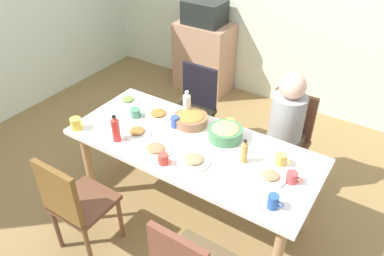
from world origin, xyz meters
name	(u,v)px	position (x,y,z in m)	size (l,w,h in m)	color
ground_plane	(192,209)	(0.00, 0.00, 0.00)	(6.33, 6.33, 0.00)	olive
dining_table	(192,152)	(0.00, 0.00, 0.65)	(1.96, 0.83, 0.73)	white
chair_0	(74,202)	(-0.49, -0.79, 0.51)	(0.40, 0.40, 0.90)	brown
chair_2	(194,105)	(-0.49, 0.79, 0.51)	(0.40, 0.40, 0.90)	black
chair_3	(286,136)	(0.49, 0.79, 0.51)	(0.40, 0.40, 0.90)	brown
person_3	(286,123)	(0.49, 0.70, 0.70)	(0.30, 0.30, 1.16)	brown
plate_0	(194,160)	(0.12, -0.17, 0.74)	(0.25, 0.25, 0.04)	silver
plate_1	(270,177)	(0.66, -0.03, 0.74)	(0.22, 0.22, 0.04)	silver
plate_2	(158,114)	(-0.46, 0.18, 0.74)	(0.25, 0.25, 0.04)	silver
plate_3	(156,149)	(-0.18, -0.22, 0.74)	(0.25, 0.25, 0.04)	#ECE5C4
plate_4	(128,100)	(-0.83, 0.21, 0.74)	(0.20, 0.20, 0.04)	white
plate_5	(137,132)	(-0.44, -0.12, 0.74)	(0.22, 0.22, 0.04)	silver
bowl_0	(225,132)	(0.18, 0.20, 0.79)	(0.27, 0.27, 0.11)	#458153
bowl_1	(191,119)	(-0.16, 0.23, 0.78)	(0.28, 0.28, 0.10)	#966645
cup_0	(273,202)	(0.78, -0.27, 0.78)	(0.11, 0.07, 0.10)	#2A57A5
cup_1	(281,159)	(0.66, 0.15, 0.77)	(0.12, 0.08, 0.09)	#E4C356
cup_2	(76,124)	(-0.90, -0.34, 0.78)	(0.13, 0.09, 0.10)	#EACE4C
cup_3	(163,159)	(-0.05, -0.30, 0.77)	(0.11, 0.07, 0.08)	#D44438
cup_4	(292,177)	(0.79, 0.01, 0.77)	(0.11, 0.08, 0.08)	#CA4344
cup_5	(175,122)	(-0.24, 0.12, 0.78)	(0.11, 0.07, 0.09)	#3353A1
cup_6	(230,125)	(0.15, 0.33, 0.77)	(0.12, 0.08, 0.08)	yellow
cup_7	(136,113)	(-0.61, 0.06, 0.77)	(0.12, 0.09, 0.07)	#4B8464
bottle_0	(116,129)	(-0.52, -0.28, 0.84)	(0.06, 0.06, 0.23)	red
bottle_1	(187,105)	(-0.24, 0.29, 0.85)	(0.06, 0.06, 0.25)	silver
bottle_2	(244,152)	(0.42, 0.03, 0.82)	(0.05, 0.05, 0.19)	tan
side_cabinet	(204,58)	(-1.07, 1.93, 0.45)	(0.70, 0.44, 0.90)	tan
microwave	(205,12)	(-1.07, 1.93, 1.04)	(0.48, 0.36, 0.28)	black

